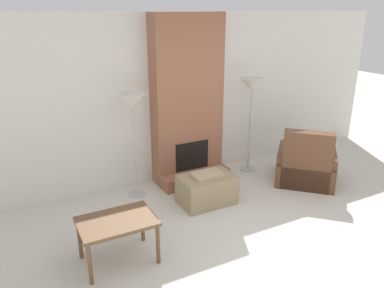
{
  "coord_description": "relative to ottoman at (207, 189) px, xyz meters",
  "views": [
    {
      "loc": [
        -2.55,
        -2.63,
        2.64
      ],
      "look_at": [
        0.0,
        2.27,
        0.63
      ],
      "focal_mm": 35.0,
      "sensor_mm": 36.0,
      "label": 1
    }
  ],
  "objects": [
    {
      "name": "floor_lamp_right",
      "position": [
        1.21,
        0.69,
        1.19
      ],
      "size": [
        0.39,
        0.39,
        1.59
      ],
      "color": "#ADADB2",
      "rests_on": "ground_plane"
    },
    {
      "name": "fireplace",
      "position": [
        0.15,
        0.9,
        1.0
      ],
      "size": [
        1.12,
        0.61,
        2.6
      ],
      "color": "#935B42",
      "rests_on": "ground_plane"
    },
    {
      "name": "ground_plane",
      "position": [
        0.15,
        -1.52,
        -0.22
      ],
      "size": [
        24.0,
        24.0,
        0.0
      ],
      "primitive_type": "plane",
      "color": "beige"
    },
    {
      "name": "armchair",
      "position": [
        1.73,
        -0.13,
        0.05
      ],
      "size": [
        1.26,
        1.26,
        0.93
      ],
      "rotation": [
        0.0,
        0.0,
        2.38
      ],
      "color": "brown",
      "rests_on": "ground_plane"
    },
    {
      "name": "wall_back",
      "position": [
        0.15,
        1.11,
        1.08
      ],
      "size": [
        7.97,
        0.06,
        2.6
      ],
      "primitive_type": "cube",
      "color": "silver",
      "rests_on": "ground_plane"
    },
    {
      "name": "ottoman",
      "position": [
        0.0,
        0.0,
        0.0
      ],
      "size": [
        0.77,
        0.51,
        0.47
      ],
      "color": "#998460",
      "rests_on": "ground_plane"
    },
    {
      "name": "floor_lamp_left",
      "position": [
        -0.81,
        0.69,
        1.15
      ],
      "size": [
        0.39,
        0.39,
        1.55
      ],
      "color": "#ADADB2",
      "rests_on": "ground_plane"
    },
    {
      "name": "side_table",
      "position": [
        -1.51,
        -0.7,
        0.23
      ],
      "size": [
        0.81,
        0.56,
        0.51
      ],
      "color": "brown",
      "rests_on": "ground_plane"
    }
  ]
}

